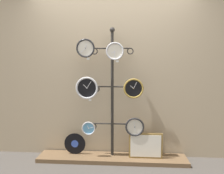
% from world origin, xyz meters
% --- Properties ---
extents(ground_plane, '(12.00, 12.00, 0.00)m').
position_xyz_m(ground_plane, '(0.00, 0.00, 0.00)').
color(ground_plane, '#47423D').
extents(shop_wall, '(4.40, 0.04, 2.80)m').
position_xyz_m(shop_wall, '(0.00, 0.57, 1.40)').
color(shop_wall, tan).
rests_on(shop_wall, ground_plane).
extents(low_shelf, '(2.20, 0.36, 0.06)m').
position_xyz_m(low_shelf, '(0.00, 0.35, 0.03)').
color(low_shelf, brown).
rests_on(low_shelf, ground_plane).
extents(display_stand, '(0.68, 0.32, 1.95)m').
position_xyz_m(display_stand, '(0.00, 0.41, 0.76)').
color(display_stand, '#282623').
rests_on(display_stand, ground_plane).
extents(clock_top_left, '(0.27, 0.04, 0.27)m').
position_xyz_m(clock_top_left, '(-0.37, 0.32, 1.65)').
color(clock_top_left, silver).
extents(clock_top_center, '(0.25, 0.04, 0.25)m').
position_xyz_m(clock_top_center, '(0.04, 0.31, 1.61)').
color(clock_top_center, silver).
extents(clock_middle_left, '(0.32, 0.04, 0.32)m').
position_xyz_m(clock_middle_left, '(-0.36, 0.31, 1.08)').
color(clock_middle_left, black).
extents(clock_middle_right, '(0.29, 0.04, 0.29)m').
position_xyz_m(clock_middle_right, '(0.31, 0.32, 1.08)').
color(clock_middle_right, black).
extents(clock_bottom_left, '(0.20, 0.04, 0.20)m').
position_xyz_m(clock_bottom_left, '(-0.34, 0.30, 0.49)').
color(clock_bottom_left, '#60A8DB').
extents(clock_bottom_right, '(0.27, 0.04, 0.27)m').
position_xyz_m(clock_bottom_right, '(0.33, 0.31, 0.53)').
color(clock_bottom_right, silver).
extents(vinyl_record, '(0.32, 0.01, 0.32)m').
position_xyz_m(vinyl_record, '(-0.57, 0.39, 0.22)').
color(vinyl_record, black).
rests_on(vinyl_record, low_shelf).
extents(picture_frame, '(0.48, 0.02, 0.37)m').
position_xyz_m(picture_frame, '(0.49, 0.32, 0.25)').
color(picture_frame, olive).
rests_on(picture_frame, low_shelf).
extents(price_tag_upper, '(0.04, 0.00, 0.03)m').
position_xyz_m(price_tag_upper, '(-0.34, 0.32, 1.50)').
color(price_tag_upper, white).
extents(price_tag_mid, '(0.04, 0.00, 0.03)m').
position_xyz_m(price_tag_mid, '(0.08, 0.31, 1.47)').
color(price_tag_mid, white).
extents(price_tag_lower, '(0.04, 0.00, 0.03)m').
position_xyz_m(price_tag_lower, '(-0.31, 0.31, 0.91)').
color(price_tag_lower, white).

